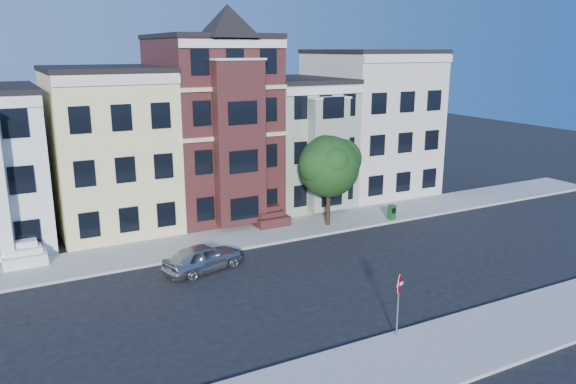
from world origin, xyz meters
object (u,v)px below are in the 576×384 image
newspaper_box (392,212)px  stop_sign (398,301)px  parked_car (203,258)px  street_tree (329,171)px

newspaper_box → stop_sign: stop_sign is taller
parked_car → stop_sign: stop_sign is taller
parked_car → newspaper_box: parked_car is taller
parked_car → stop_sign: bearing=-171.4°
street_tree → newspaper_box: bearing=-12.6°
street_tree → newspaper_box: street_tree is taller
newspaper_box → stop_sign: 16.15m
street_tree → stop_sign: size_ratio=2.44×
newspaper_box → stop_sign: bearing=-136.1°
parked_car → newspaper_box: bearing=-95.1°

